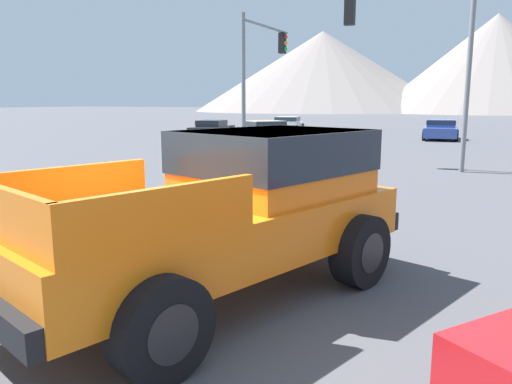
{
  "coord_description": "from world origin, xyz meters",
  "views": [
    {
      "loc": [
        3.15,
        -4.45,
        2.27
      ],
      "look_at": [
        0.33,
        1.34,
        1.1
      ],
      "focal_mm": 35.0,
      "sensor_mm": 36.0,
      "label": 1
    }
  ],
  "objects_px": {
    "parked_car_blue": "(441,129)",
    "traffic_light_main": "(415,40)",
    "parked_car_dark": "(212,128)",
    "traffic_light_crosswalk": "(262,60)",
    "parked_car_tan": "(266,132)",
    "parked_car_silver": "(288,125)",
    "orange_pickup_truck": "(240,203)"
  },
  "relations": [
    {
      "from": "parked_car_blue",
      "to": "parked_car_dark",
      "type": "distance_m",
      "value": 14.17
    },
    {
      "from": "parked_car_tan",
      "to": "parked_car_dark",
      "type": "bearing_deg",
      "value": -172.72
    },
    {
      "from": "parked_car_blue",
      "to": "traffic_light_crosswalk",
      "type": "distance_m",
      "value": 14.27
    },
    {
      "from": "parked_car_dark",
      "to": "traffic_light_crosswalk",
      "type": "bearing_deg",
      "value": -60.03
    },
    {
      "from": "orange_pickup_truck",
      "to": "traffic_light_crosswalk",
      "type": "bearing_deg",
      "value": 132.17
    },
    {
      "from": "orange_pickup_truck",
      "to": "parked_car_tan",
      "type": "height_order",
      "value": "orange_pickup_truck"
    },
    {
      "from": "parked_car_dark",
      "to": "traffic_light_crosswalk",
      "type": "relative_size",
      "value": 0.84
    },
    {
      "from": "traffic_light_main",
      "to": "parked_car_silver",
      "type": "bearing_deg",
      "value": -54.95
    },
    {
      "from": "parked_car_dark",
      "to": "traffic_light_crosswalk",
      "type": "height_order",
      "value": "traffic_light_crosswalk"
    },
    {
      "from": "parked_car_tan",
      "to": "traffic_light_crosswalk",
      "type": "distance_m",
      "value": 6.98
    },
    {
      "from": "orange_pickup_truck",
      "to": "traffic_light_main",
      "type": "height_order",
      "value": "traffic_light_main"
    },
    {
      "from": "parked_car_silver",
      "to": "traffic_light_crosswalk",
      "type": "height_order",
      "value": "traffic_light_crosswalk"
    },
    {
      "from": "parked_car_silver",
      "to": "traffic_light_crosswalk",
      "type": "xyz_separation_m",
      "value": [
        4.32,
        -13.36,
        3.34
      ]
    },
    {
      "from": "orange_pickup_truck",
      "to": "traffic_light_main",
      "type": "distance_m",
      "value": 12.7
    },
    {
      "from": "parked_car_dark",
      "to": "traffic_light_main",
      "type": "relative_size",
      "value": 0.78
    },
    {
      "from": "orange_pickup_truck",
      "to": "parked_car_blue",
      "type": "relative_size",
      "value": 1.26
    },
    {
      "from": "parked_car_tan",
      "to": "parked_car_dark",
      "type": "height_order",
      "value": "parked_car_tan"
    },
    {
      "from": "parked_car_blue",
      "to": "traffic_light_crosswalk",
      "type": "xyz_separation_m",
      "value": [
        -5.96,
        -12.53,
        3.35
      ]
    },
    {
      "from": "orange_pickup_truck",
      "to": "parked_car_tan",
      "type": "xyz_separation_m",
      "value": [
        -8.86,
        19.9,
        -0.46
      ]
    },
    {
      "from": "parked_car_silver",
      "to": "traffic_light_crosswalk",
      "type": "bearing_deg",
      "value": -84.49
    },
    {
      "from": "parked_car_tan",
      "to": "parked_car_silver",
      "type": "height_order",
      "value": "parked_car_tan"
    },
    {
      "from": "parked_car_dark",
      "to": "traffic_light_main",
      "type": "distance_m",
      "value": 18.04
    },
    {
      "from": "orange_pickup_truck",
      "to": "parked_car_blue",
      "type": "xyz_separation_m",
      "value": [
        -0.48,
        26.81,
        -0.48
      ]
    },
    {
      "from": "parked_car_silver",
      "to": "traffic_light_main",
      "type": "xyz_separation_m",
      "value": [
        10.76,
        -15.35,
        3.62
      ]
    },
    {
      "from": "parked_car_dark",
      "to": "parked_car_silver",
      "type": "xyz_separation_m",
      "value": [
        3.35,
        4.74,
        0.07
      ]
    },
    {
      "from": "traffic_light_main",
      "to": "traffic_light_crosswalk",
      "type": "relative_size",
      "value": 1.08
    },
    {
      "from": "parked_car_blue",
      "to": "parked_car_dark",
      "type": "xyz_separation_m",
      "value": [
        -13.62,
        -3.91,
        -0.06
      ]
    },
    {
      "from": "parked_car_blue",
      "to": "traffic_light_main",
      "type": "xyz_separation_m",
      "value": [
        0.49,
        -14.51,
        3.64
      ]
    },
    {
      "from": "traffic_light_main",
      "to": "traffic_light_crosswalk",
      "type": "xyz_separation_m",
      "value": [
        -6.45,
        1.98,
        -0.28
      ]
    },
    {
      "from": "parked_car_dark",
      "to": "traffic_light_main",
      "type": "height_order",
      "value": "traffic_light_main"
    },
    {
      "from": "parked_car_blue",
      "to": "parked_car_silver",
      "type": "bearing_deg",
      "value": -9.72
    },
    {
      "from": "parked_car_blue",
      "to": "traffic_light_main",
      "type": "relative_size",
      "value": 0.71
    }
  ]
}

